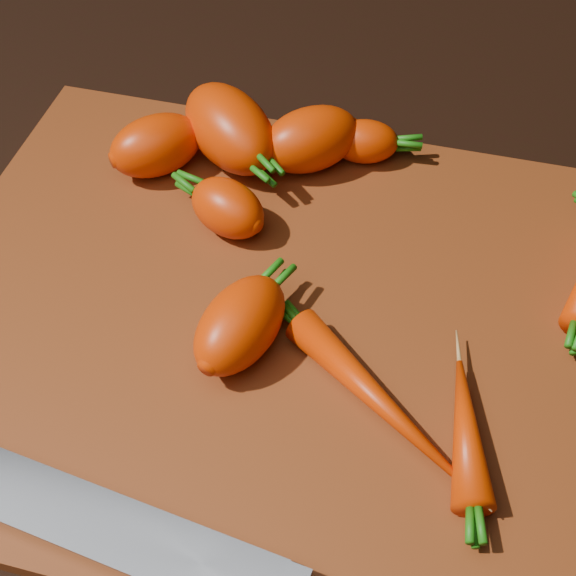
# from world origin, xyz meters

# --- Properties ---
(ground) EXTENTS (2.00, 2.00, 0.01)m
(ground) POSITION_xyz_m (0.00, 0.00, -0.01)
(ground) COLOR black
(cutting_board) EXTENTS (0.50, 0.40, 0.01)m
(cutting_board) POSITION_xyz_m (0.00, 0.00, 0.01)
(cutting_board) COLOR maroon
(cutting_board) RESTS_ON ground
(carrot_0) EXTENTS (0.09, 0.08, 0.05)m
(carrot_0) POSITION_xyz_m (-0.13, 0.12, 0.04)
(carrot_0) COLOR red
(carrot_0) RESTS_ON cutting_board
(carrot_1) EXTENTS (0.07, 0.06, 0.04)m
(carrot_1) POSITION_xyz_m (-0.06, 0.07, 0.03)
(carrot_1) COLOR red
(carrot_1) RESTS_ON cutting_board
(carrot_2) EXTENTS (0.11, 0.11, 0.06)m
(carrot_2) POSITION_xyz_m (-0.08, 0.15, 0.04)
(carrot_2) COLOR red
(carrot_2) RESTS_ON cutting_board
(carrot_3) EXTENTS (0.07, 0.09, 0.05)m
(carrot_3) POSITION_xyz_m (-0.02, -0.03, 0.04)
(carrot_3) COLOR red
(carrot_3) RESTS_ON cutting_board
(carrot_4) EXTENTS (0.09, 0.09, 0.05)m
(carrot_4) POSITION_xyz_m (-0.02, 0.15, 0.04)
(carrot_4) COLOR red
(carrot_4) RESTS_ON cutting_board
(carrot_5) EXTENTS (0.06, 0.04, 0.03)m
(carrot_5) POSITION_xyz_m (0.02, 0.17, 0.03)
(carrot_5) COLOR red
(carrot_5) RESTS_ON cutting_board
(carrot_8) EXTENTS (0.13, 0.10, 0.02)m
(carrot_8) POSITION_xyz_m (0.07, -0.05, 0.02)
(carrot_8) COLOR red
(carrot_8) RESTS_ON cutting_board
(carrot_9) EXTENTS (0.04, 0.10, 0.03)m
(carrot_9) POSITION_xyz_m (0.13, -0.06, 0.02)
(carrot_9) COLOR red
(carrot_9) RESTS_ON cutting_board
(knife) EXTENTS (0.34, 0.07, 0.02)m
(knife) POSITION_xyz_m (-0.04, -0.17, 0.02)
(knife) COLOR gray
(knife) RESTS_ON cutting_board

